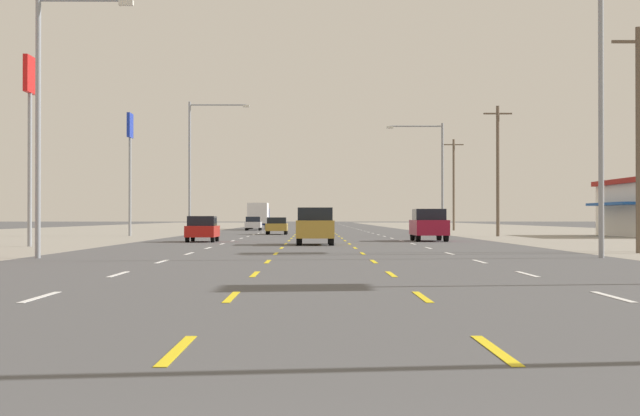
# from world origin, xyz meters

# --- Properties ---
(ground_plane) EXTENTS (572.00, 572.00, 0.00)m
(ground_plane) POSITION_xyz_m (0.00, 66.00, 0.00)
(ground_plane) COLOR #4C4C4F
(lane_markings) EXTENTS (10.64, 227.60, 0.01)m
(lane_markings) POSITION_xyz_m (0.00, 104.50, 0.01)
(lane_markings) COLOR white
(lane_markings) RESTS_ON ground
(suv_center_turn_nearest) EXTENTS (1.98, 4.90, 1.98)m
(suv_center_turn_nearest) POSITION_xyz_m (-0.14, 50.44, 1.03)
(suv_center_turn_nearest) COLOR #B28C33
(suv_center_turn_nearest) RESTS_ON ground
(hatchback_far_left_near) EXTENTS (1.72, 3.90, 1.54)m
(hatchback_far_left_near) POSITION_xyz_m (-6.86, 56.87, 0.78)
(hatchback_far_left_near) COLOR red
(hatchback_far_left_near) RESTS_ON ground
(suv_far_right_mid) EXTENTS (1.98, 4.90, 1.98)m
(suv_far_right_mid) POSITION_xyz_m (6.89, 58.75, 1.03)
(suv_far_right_mid) COLOR maroon
(suv_far_right_mid) RESTS_ON ground
(sedan_inner_left_midfar) EXTENTS (1.80, 4.50, 1.46)m
(sedan_inner_left_midfar) POSITION_xyz_m (-3.35, 83.60, 0.76)
(sedan_inner_left_midfar) COLOR #B28C33
(sedan_inner_left_midfar) RESTS_ON ground
(hatchback_far_left_far) EXTENTS (1.72, 3.90, 1.54)m
(hatchback_far_left_far) POSITION_xyz_m (-6.91, 110.12, 0.78)
(hatchback_far_left_far) COLOR silver
(hatchback_far_left_far) RESTS_ON ground
(box_truck_far_left_farther) EXTENTS (2.40, 7.20, 3.23)m
(box_truck_far_left_farther) POSITION_xyz_m (-7.00, 122.55, 1.84)
(box_truck_far_left_farther) COLOR navy
(box_truck_far_left_farther) RESTS_ON ground
(pole_sign_left_row_1) EXTENTS (0.24, 1.77, 9.57)m
(pole_sign_left_row_1) POSITION_xyz_m (-14.50, 47.24, 7.10)
(pole_sign_left_row_1) COLOR gray
(pole_sign_left_row_1) RESTS_ON ground
(pole_sign_left_row_2) EXTENTS (0.24, 1.69, 9.66)m
(pole_sign_left_row_2) POSITION_xyz_m (-14.65, 76.29, 7.13)
(pole_sign_left_row_2) COLOR gray
(pole_sign_left_row_2) RESTS_ON ground
(streetlight_left_row_0) EXTENTS (3.52, 0.26, 9.55)m
(streetlight_left_row_0) POSITION_xyz_m (-9.82, 32.57, 5.47)
(streetlight_left_row_0) COLOR gray
(streetlight_left_row_0) RESTS_ON ground
(streetlight_right_row_0) EXTENTS (4.10, 0.26, 10.48)m
(streetlight_right_row_0) POSITION_xyz_m (9.76, 32.57, 6.02)
(streetlight_right_row_0) COLOR gray
(streetlight_right_row_0) RESTS_ON ground
(streetlight_left_row_1) EXTENTS (4.90, 0.26, 10.74)m
(streetlight_left_row_1) POSITION_xyz_m (-9.65, 77.83, 6.25)
(streetlight_left_row_1) COLOR gray
(streetlight_left_row_1) RESTS_ON ground
(streetlight_right_row_1) EXTENTS (4.58, 0.26, 9.04)m
(streetlight_right_row_1) POSITION_xyz_m (9.63, 77.83, 5.33)
(streetlight_right_row_1) COLOR gray
(streetlight_right_row_1) RESTS_ON ground
(utility_pole_right_row_0) EXTENTS (2.20, 0.26, 9.25)m
(utility_pole_right_row_0) POSITION_xyz_m (13.06, 37.42, 4.82)
(utility_pole_right_row_0) COLOR brown
(utility_pole_right_row_0) RESTS_ON ground
(utility_pole_right_row_1) EXTENTS (2.20, 0.26, 10.05)m
(utility_pole_right_row_1) POSITION_xyz_m (13.97, 74.35, 5.22)
(utility_pole_right_row_1) COLOR brown
(utility_pole_right_row_1) RESTS_ON ground
(utility_pole_right_row_2) EXTENTS (2.20, 0.26, 10.15)m
(utility_pole_right_row_2) POSITION_xyz_m (15.41, 109.42, 5.27)
(utility_pole_right_row_2) COLOR brown
(utility_pole_right_row_2) RESTS_ON ground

